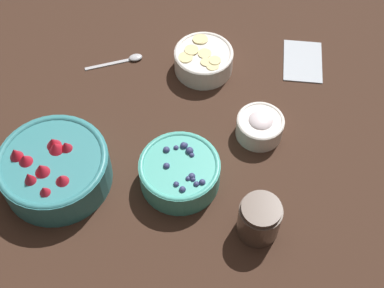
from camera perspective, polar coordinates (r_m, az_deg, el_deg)
ground_plane at (r=1.18m, az=0.09°, el=3.32°), size 4.00×4.00×0.00m
bowl_strawberries at (r=1.08m, az=-14.49°, el=-2.41°), size 0.22×0.22×0.10m
bowl_blueberries at (r=1.05m, az=-1.32°, el=-2.93°), size 0.16×0.16×0.07m
bowl_bananas at (r=1.24m, az=1.24°, el=9.06°), size 0.14×0.14×0.06m
bowl_cream at (r=1.13m, az=7.26°, el=1.99°), size 0.10×0.10×0.06m
jar_chocolate at (r=1.01m, az=7.17°, el=-8.01°), size 0.08×0.08×0.09m
napkin at (r=1.31m, az=11.74°, el=8.69°), size 0.14×0.11×0.01m
spoon at (r=1.29m, az=-7.16°, el=8.89°), size 0.09×0.12×0.01m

